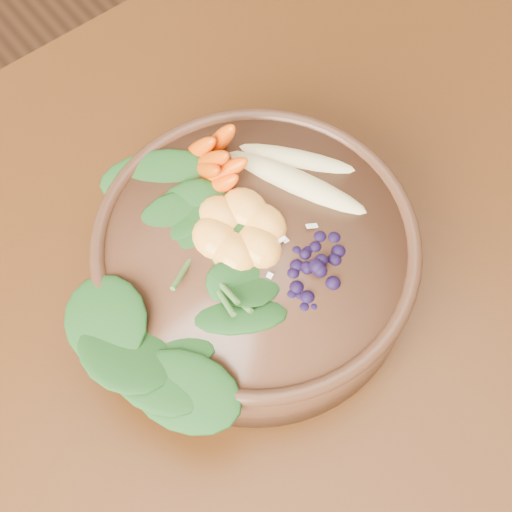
% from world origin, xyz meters
% --- Properties ---
extents(ground, '(4.00, 4.00, 0.00)m').
position_xyz_m(ground, '(0.00, 0.00, 0.00)').
color(ground, '#381E0F').
rests_on(ground, ground).
extents(stoneware_bowl, '(0.34, 0.34, 0.07)m').
position_xyz_m(stoneware_bowl, '(-0.29, 0.10, 0.78)').
color(stoneware_bowl, '#482918').
rests_on(stoneware_bowl, dining_table).
extents(kale_heap, '(0.21, 0.21, 0.04)m').
position_xyz_m(kale_heap, '(-0.35, 0.14, 0.84)').
color(kale_heap, '#1E4C1A').
rests_on(kale_heap, stoneware_bowl).
extents(carrot_cluster, '(0.07, 0.07, 0.07)m').
position_xyz_m(carrot_cluster, '(-0.27, 0.19, 0.86)').
color(carrot_cluster, '#E54600').
rests_on(carrot_cluster, stoneware_bowl).
extents(banana_halves, '(0.10, 0.15, 0.03)m').
position_xyz_m(banana_halves, '(-0.22, 0.14, 0.83)').
color(banana_halves, '#E0CC84').
rests_on(banana_halves, stoneware_bowl).
extents(mandarin_cluster, '(0.10, 0.10, 0.03)m').
position_xyz_m(mandarin_cluster, '(-0.29, 0.12, 0.83)').
color(mandarin_cluster, '#FD9B32').
rests_on(mandarin_cluster, stoneware_bowl).
extents(blueberry_pile, '(0.14, 0.13, 0.04)m').
position_xyz_m(blueberry_pile, '(-0.27, 0.06, 0.84)').
color(blueberry_pile, black).
rests_on(blueberry_pile, stoneware_bowl).
extents(coconut_flakes, '(0.10, 0.09, 0.01)m').
position_xyz_m(coconut_flakes, '(-0.28, 0.09, 0.82)').
color(coconut_flakes, white).
rests_on(coconut_flakes, stoneware_bowl).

